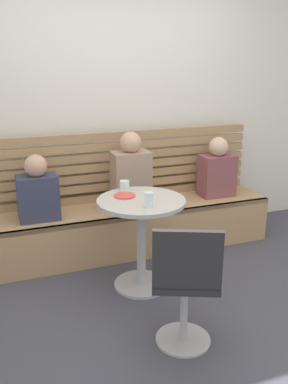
{
  "coord_description": "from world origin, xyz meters",
  "views": [
    {
      "loc": [
        -1.18,
        -2.3,
        1.76
      ],
      "look_at": [
        -0.07,
        0.66,
        0.75
      ],
      "focal_mm": 39.06,
      "sensor_mm": 36.0,
      "label": 1
    }
  ],
  "objects_px": {
    "cup_water_clear": "(149,199)",
    "person_child_middle": "(38,192)",
    "plate_small": "(125,196)",
    "cafe_table": "(141,226)",
    "person_child_left": "(217,170)",
    "person_adult": "(131,175)",
    "booth_bench": "(132,228)",
    "white_chair": "(185,282)",
    "cup_glass_short": "(124,186)"
  },
  "relations": [
    {
      "from": "white_chair",
      "to": "cup_glass_short",
      "type": "distance_m",
      "value": 1.12
    },
    {
      "from": "cafe_table",
      "to": "person_child_left",
      "type": "height_order",
      "value": "person_child_left"
    },
    {
      "from": "plate_small",
      "to": "cafe_table",
      "type": "bearing_deg",
      "value": -49.86
    },
    {
      "from": "cup_water_clear",
      "to": "plate_small",
      "type": "relative_size",
      "value": 0.65
    },
    {
      "from": "cup_glass_short",
      "to": "cup_water_clear",
      "type": "height_order",
      "value": "cup_water_clear"
    },
    {
      "from": "booth_bench",
      "to": "white_chair",
      "type": "relative_size",
      "value": 3.18
    },
    {
      "from": "booth_bench",
      "to": "cup_glass_short",
      "type": "bearing_deg",
      "value": -115.49
    },
    {
      "from": "cafe_table",
      "to": "person_child_left",
      "type": "bearing_deg",
      "value": 33.09
    },
    {
      "from": "cafe_table",
      "to": "white_chair",
      "type": "bearing_deg",
      "value": -90.65
    },
    {
      "from": "white_chair",
      "to": "cafe_table",
      "type": "bearing_deg",
      "value": 89.35
    },
    {
      "from": "white_chair",
      "to": "person_child_left",
      "type": "xyz_separation_m",
      "value": [
        1.07,
        1.5,
        0.24
      ]
    },
    {
      "from": "white_chair",
      "to": "person_adult",
      "type": "height_order",
      "value": "person_adult"
    },
    {
      "from": "person_child_middle",
      "to": "person_child_left",
      "type": "bearing_deg",
      "value": 1.49
    },
    {
      "from": "person_child_middle",
      "to": "cup_glass_short",
      "type": "height_order",
      "value": "person_child_middle"
    },
    {
      "from": "white_chair",
      "to": "person_child_left",
      "type": "bearing_deg",
      "value": 54.54
    },
    {
      "from": "person_child_left",
      "to": "booth_bench",
      "type": "bearing_deg",
      "value": -179.07
    },
    {
      "from": "booth_bench",
      "to": "cafe_table",
      "type": "height_order",
      "value": "cafe_table"
    },
    {
      "from": "white_chair",
      "to": "person_child_middle",
      "type": "relative_size",
      "value": 1.5
    },
    {
      "from": "person_child_left",
      "to": "cup_glass_short",
      "type": "relative_size",
      "value": 7.43
    },
    {
      "from": "person_adult",
      "to": "cup_glass_short",
      "type": "distance_m",
      "value": 0.42
    },
    {
      "from": "person_adult",
      "to": "cup_glass_short",
      "type": "xyz_separation_m",
      "value": [
        -0.18,
        -0.38,
        0.02
      ]
    },
    {
      "from": "cafe_table",
      "to": "plate_small",
      "type": "distance_m",
      "value": 0.27
    },
    {
      "from": "booth_bench",
      "to": "cup_water_clear",
      "type": "bearing_deg",
      "value": -100.23
    },
    {
      "from": "person_adult",
      "to": "cup_water_clear",
      "type": "bearing_deg",
      "value": -99.81
    },
    {
      "from": "booth_bench",
      "to": "person_child_left",
      "type": "relative_size",
      "value": 4.54
    },
    {
      "from": "white_chair",
      "to": "person_adult",
      "type": "bearing_deg",
      "value": 84.3
    },
    {
      "from": "person_adult",
      "to": "plate_small",
      "type": "height_order",
      "value": "person_adult"
    },
    {
      "from": "cup_glass_short",
      "to": "cup_water_clear",
      "type": "bearing_deg",
      "value": -84.44
    },
    {
      "from": "person_adult",
      "to": "cup_water_clear",
      "type": "xyz_separation_m",
      "value": [
        -0.14,
        -0.82,
        0.04
      ]
    },
    {
      "from": "person_adult",
      "to": "person_child_left",
      "type": "xyz_separation_m",
      "value": [
        0.92,
        0.05,
        -0.06
      ]
    },
    {
      "from": "booth_bench",
      "to": "person_adult",
      "type": "xyz_separation_m",
      "value": [
        -0.01,
        -0.03,
        0.53
      ]
    },
    {
      "from": "booth_bench",
      "to": "cup_water_clear",
      "type": "height_order",
      "value": "cup_water_clear"
    },
    {
      "from": "white_chair",
      "to": "person_child_middle",
      "type": "distance_m",
      "value": 1.62
    },
    {
      "from": "cup_water_clear",
      "to": "plate_small",
      "type": "bearing_deg",
      "value": 107.45
    },
    {
      "from": "white_chair",
      "to": "booth_bench",
      "type": "bearing_deg",
      "value": 83.97
    },
    {
      "from": "cup_water_clear",
      "to": "plate_small",
      "type": "distance_m",
      "value": 0.3
    },
    {
      "from": "booth_bench",
      "to": "cafe_table",
      "type": "xyz_separation_m",
      "value": [
        -0.15,
        -0.67,
        0.3
      ]
    },
    {
      "from": "person_adult",
      "to": "cafe_table",
      "type": "bearing_deg",
      "value": -101.91
    },
    {
      "from": "person_child_middle",
      "to": "cup_water_clear",
      "type": "bearing_deg",
      "value": -49.63
    },
    {
      "from": "white_chair",
      "to": "plate_small",
      "type": "xyz_separation_m",
      "value": [
        -0.09,
        0.92,
        0.28
      ]
    },
    {
      "from": "booth_bench",
      "to": "cafe_table",
      "type": "relative_size",
      "value": 3.65
    },
    {
      "from": "white_chair",
      "to": "plate_small",
      "type": "distance_m",
      "value": 0.97
    },
    {
      "from": "person_adult",
      "to": "person_child_middle",
      "type": "height_order",
      "value": "person_adult"
    },
    {
      "from": "cup_glass_short",
      "to": "white_chair",
      "type": "bearing_deg",
      "value": -87.94
    },
    {
      "from": "booth_bench",
      "to": "cup_water_clear",
      "type": "xyz_separation_m",
      "value": [
        -0.15,
        -0.85,
        0.57
      ]
    },
    {
      "from": "cup_water_clear",
      "to": "person_child_middle",
      "type": "bearing_deg",
      "value": 130.37
    },
    {
      "from": "cafe_table",
      "to": "person_adult",
      "type": "relative_size",
      "value": 1.04
    },
    {
      "from": "person_child_middle",
      "to": "plate_small",
      "type": "relative_size",
      "value": 3.34
    },
    {
      "from": "person_adult",
      "to": "cup_water_clear",
      "type": "distance_m",
      "value": 0.83
    },
    {
      "from": "cafe_table",
      "to": "white_chair",
      "type": "distance_m",
      "value": 0.81
    }
  ]
}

